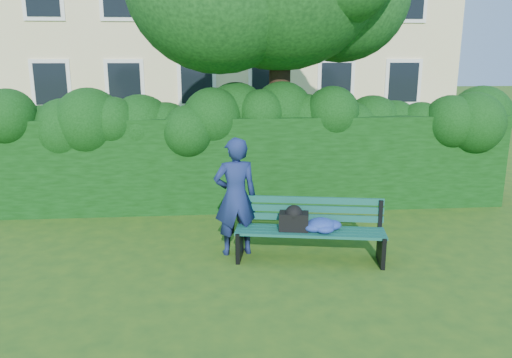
{
  "coord_description": "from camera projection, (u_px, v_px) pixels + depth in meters",
  "views": [
    {
      "loc": [
        -0.69,
        -7.31,
        2.93
      ],
      "look_at": [
        0.0,
        0.6,
        0.95
      ],
      "focal_mm": 35.0,
      "sensor_mm": 36.0,
      "label": 1
    }
  ],
  "objects": [
    {
      "name": "hedge",
      "position": [
        249.0,
        162.0,
        9.74
      ],
      "size": [
        10.0,
        1.0,
        1.8
      ],
      "color": "black",
      "rests_on": "ground"
    },
    {
      "name": "ground",
      "position": [
        259.0,
        247.0,
        7.83
      ],
      "size": [
        80.0,
        80.0,
        0.0
      ],
      "primitive_type": "plane",
      "color": "#254E18",
      "rests_on": "ground"
    },
    {
      "name": "man_reading",
      "position": [
        236.0,
        197.0,
        7.38
      ],
      "size": [
        0.71,
        0.52,
        1.78
      ],
      "primitive_type": "imported",
      "rotation": [
        0.0,
        0.0,
        3.3
      ],
      "color": "navy",
      "rests_on": "ground"
    },
    {
      "name": "park_bench",
      "position": [
        310.0,
        227.0,
        7.23
      ],
      "size": [
        2.21,
        0.93,
        0.89
      ],
      "rotation": [
        0.0,
        0.0,
        -0.18
      ],
      "color": "#0D4136",
      "rests_on": "ground"
    }
  ]
}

